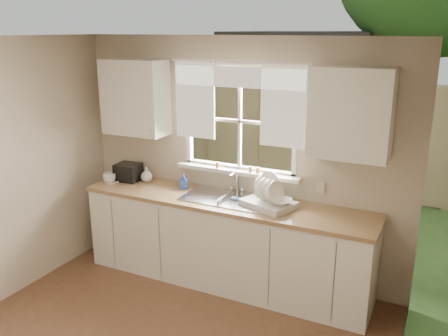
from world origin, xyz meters
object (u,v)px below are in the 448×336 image
at_px(dish_rack, 269,200).
at_px(cup, 109,178).
at_px(soap_bottle_a, 274,189).
at_px(black_appliance, 128,172).

height_order(dish_rack, cup, dish_rack).
bearing_deg(cup, soap_bottle_a, 16.51).
bearing_deg(black_appliance, dish_rack, -6.85).
height_order(dish_rack, black_appliance, dish_rack).
xyz_separation_m(soap_bottle_a, cup, (-1.86, -0.23, -0.07)).
height_order(soap_bottle_a, black_appliance, soap_bottle_a).
distance_m(dish_rack, soap_bottle_a, 0.16).
relative_size(dish_rack, soap_bottle_a, 2.18).
bearing_deg(cup, dish_rack, 12.05).
xyz_separation_m(dish_rack, cup, (-1.86, -0.09, -0.01)).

